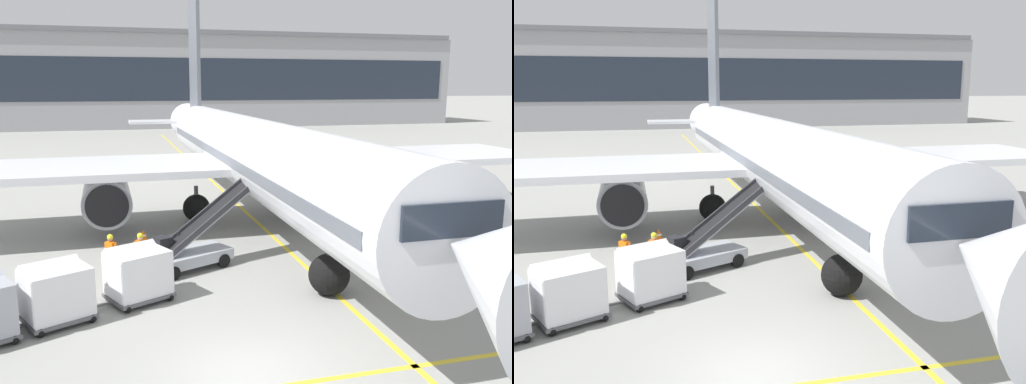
# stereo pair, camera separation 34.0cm
# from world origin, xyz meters

# --- Properties ---
(ground_plane) EXTENTS (600.00, 600.00, 0.00)m
(ground_plane) POSITION_xyz_m (0.00, 0.00, 0.00)
(ground_plane) COLOR gray
(parked_airplane) EXTENTS (33.45, 43.23, 14.61)m
(parked_airplane) POSITION_xyz_m (4.12, 15.40, 3.70)
(parked_airplane) COLOR silver
(parked_airplane) RESTS_ON ground
(belt_loader) EXTENTS (5.15, 3.30, 3.43)m
(belt_loader) POSITION_xyz_m (0.00, 8.67, 0.92)
(belt_loader) COLOR #A3A8B2
(belt_loader) RESTS_ON ground
(baggage_cart_lead) EXTENTS (2.80, 2.30, 1.91)m
(baggage_cart_lead) POSITION_xyz_m (-2.35, 5.72, 1.00)
(baggage_cart_lead) COLOR #515156
(baggage_cart_lead) RESTS_ON ground
(baggage_cart_second) EXTENTS (2.80, 2.30, 1.91)m
(baggage_cart_second) POSITION_xyz_m (-4.89, 4.59, 1.00)
(baggage_cart_second) COLOR #515156
(baggage_cart_second) RESTS_ON ground
(ground_crew_by_loader) EXTENTS (0.44, 0.43, 1.74)m
(ground_crew_by_loader) POSITION_xyz_m (-3.20, 8.25, 1.00)
(ground_crew_by_loader) COLOR #514C42
(ground_crew_by_loader) RESTS_ON ground
(ground_crew_by_carts) EXTENTS (0.50, 0.40, 1.74)m
(ground_crew_by_carts) POSITION_xyz_m (-2.09, 8.13, 1.00)
(ground_crew_by_carts) COLOR #333847
(ground_crew_by_carts) RESTS_ON ground
(safety_cone_engine_keepout) EXTENTS (0.61, 0.61, 0.69)m
(safety_cone_engine_keepout) POSITION_xyz_m (-1.73, 12.69, 0.34)
(safety_cone_engine_keepout) COLOR black
(safety_cone_engine_keepout) RESTS_ON ground
(apron_guidance_line_lead_in) EXTENTS (0.20, 110.00, 0.01)m
(apron_guidance_line_lead_in) POSITION_xyz_m (4.46, 14.61, 0.00)
(apron_guidance_line_lead_in) COLOR yellow
(apron_guidance_line_lead_in) RESTS_ON ground
(apron_guidance_line_stop_bar) EXTENTS (12.00, 0.20, 0.01)m
(apron_guidance_line_stop_bar) POSITION_xyz_m (4.12, -0.78, 0.00)
(apron_guidance_line_stop_bar) COLOR yellow
(apron_guidance_line_stop_bar) RESTS_ON ground
(terminal_building) EXTENTS (126.16, 14.44, 16.19)m
(terminal_building) POSITION_xyz_m (-3.62, 86.77, 8.04)
(terminal_building) COLOR #939399
(terminal_building) RESTS_ON ground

